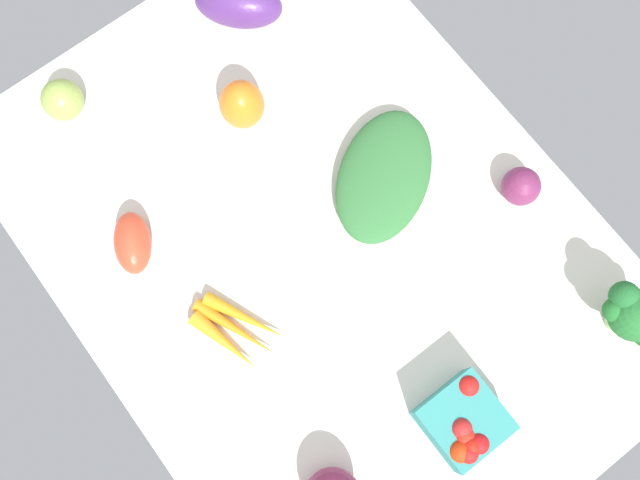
# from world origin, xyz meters

# --- Properties ---
(tablecloth) EXTENTS (1.04, 0.76, 0.02)m
(tablecloth) POSITION_xyz_m (0.00, 0.00, 0.01)
(tablecloth) COLOR silver
(tablecloth) RESTS_ON ground
(bell_pepper_orange) EXTENTS (0.10, 0.10, 0.09)m
(bell_pepper_orange) POSITION_xyz_m (-0.24, 0.03, 0.07)
(bell_pepper_orange) COLOR orange
(bell_pepper_orange) RESTS_ON tablecloth
(heirloom_tomato_green) EXTENTS (0.07, 0.07, 0.07)m
(heirloom_tomato_green) POSITION_xyz_m (-0.43, -0.19, 0.05)
(heirloom_tomato_green) COLOR #8FAA4B
(heirloom_tomato_green) RESTS_ON tablecloth
(carrot_bunch) EXTENTS (0.14, 0.11, 0.03)m
(carrot_bunch) POSITION_xyz_m (0.03, -0.19, 0.03)
(carrot_bunch) COLOR orange
(carrot_bunch) RESTS_ON tablecloth
(roma_tomato) EXTENTS (0.11, 0.10, 0.06)m
(roma_tomato) POSITION_xyz_m (-0.17, -0.23, 0.05)
(roma_tomato) COLOR #DC452A
(roma_tomato) RESTS_ON tablecloth
(berry_basket) EXTENTS (0.10, 0.10, 0.08)m
(berry_basket) POSITION_xyz_m (0.34, -0.00, 0.06)
(berry_basket) COLOR teal
(berry_basket) RESTS_ON tablecloth
(broccoli_head) EXTENTS (0.10, 0.08, 0.11)m
(broccoli_head) POSITION_xyz_m (0.37, 0.28, 0.09)
(broccoli_head) COLOR #A7C888
(broccoli_head) RESTS_ON tablecloth
(red_onion_center) EXTENTS (0.06, 0.06, 0.06)m
(red_onion_center) POSITION_xyz_m (0.12, 0.30, 0.05)
(red_onion_center) COLOR #732851
(red_onion_center) RESTS_ON tablecloth
(leafy_greens_clump) EXTENTS (0.24, 0.27, 0.05)m
(leafy_greens_clump) POSITION_xyz_m (-0.02, 0.14, 0.04)
(leafy_greens_clump) COLOR #327037
(leafy_greens_clump) RESTS_ON tablecloth
(eggplant) EXTENTS (0.16, 0.16, 0.08)m
(eggplant) POSITION_xyz_m (-0.40, 0.13, 0.06)
(eggplant) COLOR #522B74
(eggplant) RESTS_ON tablecloth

